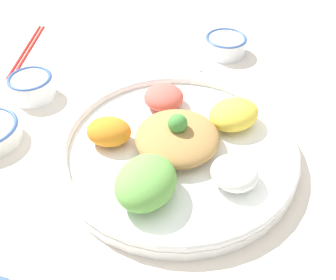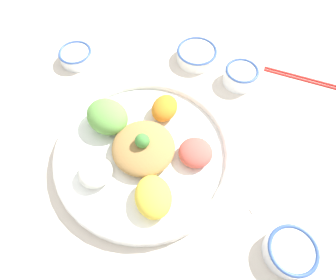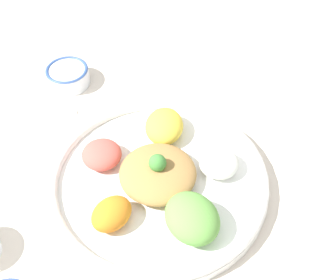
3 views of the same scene
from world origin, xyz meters
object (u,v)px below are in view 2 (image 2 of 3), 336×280
sauce_bowl_dark (76,56)px  rice_bowl_blue (290,251)px  chopsticks_pair_near (308,79)px  serving_spoon_main (284,196)px  sauce_bowl_red (197,54)px  rice_bowl_plain (241,75)px  salad_platter (143,151)px

sauce_bowl_dark → rice_bowl_blue: bearing=1.8°
chopsticks_pair_near → serving_spoon_main: bearing=89.1°
sauce_bowl_dark → chopsticks_pair_near: (0.47, 0.42, -0.02)m
sauce_bowl_red → rice_bowl_plain: (0.14, 0.03, 0.01)m
rice_bowl_blue → rice_bowl_plain: bearing=143.3°
rice_bowl_plain → salad_platter: bearing=-89.9°
rice_bowl_blue → serving_spoon_main: bearing=128.6°
rice_bowl_plain → rice_bowl_blue: bearing=-36.7°
sauce_bowl_dark → serving_spoon_main: 0.64m
rice_bowl_plain → sauce_bowl_red: bearing=-168.3°
rice_bowl_plain → chopsticks_pair_near: rice_bowl_plain is taller
salad_platter → chopsticks_pair_near: bearing=75.9°
salad_platter → rice_bowl_plain: bearing=90.1°
sauce_bowl_red → sauce_bowl_dark: same height
rice_bowl_plain → serving_spoon_main: (0.28, -0.17, -0.02)m
sauce_bowl_dark → serving_spoon_main: size_ratio=0.71×
rice_bowl_blue → chopsticks_pair_near: size_ratio=0.44×
sauce_bowl_red → serving_spoon_main: 0.44m
sauce_bowl_dark → rice_bowl_plain: rice_bowl_plain is taller
salad_platter → serving_spoon_main: size_ratio=3.12×
salad_platter → chopsticks_pair_near: size_ratio=1.88×
chopsticks_pair_near → rice_bowl_plain: bearing=22.5°
sauce_bowl_dark → rice_bowl_plain: (0.35, 0.28, 0.01)m
sauce_bowl_red → sauce_bowl_dark: (-0.22, -0.25, -0.00)m
sauce_bowl_red → salad_platter: bearing=-65.9°
rice_bowl_blue → chopsticks_pair_near: 0.46m
salad_platter → sauce_bowl_red: size_ratio=3.61×
salad_platter → sauce_bowl_dark: bearing=172.0°
rice_bowl_blue → chopsticks_pair_near: rice_bowl_blue is taller
salad_platter → serving_spoon_main: salad_platter is taller
sauce_bowl_red → rice_bowl_blue: bearing=-25.5°
serving_spoon_main → rice_bowl_blue: bearing=57.4°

